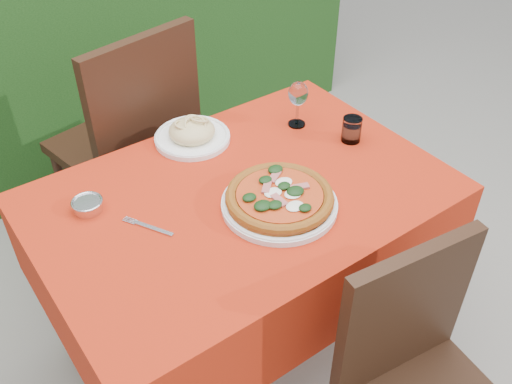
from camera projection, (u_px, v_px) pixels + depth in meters
ground at (244, 339)px, 2.24m from camera, size 60.00×60.00×0.00m
dining_table at (242, 227)px, 1.86m from camera, size 1.26×0.86×0.75m
chair_near at (419, 378)px, 1.52m from camera, size 0.46×0.46×0.90m
chair_far at (133, 136)px, 2.26m from camera, size 0.56×0.56×1.05m
pizza_plate at (279, 199)px, 1.69m from camera, size 0.40×0.40×0.07m
pasta_plate at (192, 134)px, 1.97m from camera, size 0.26×0.26×0.07m
water_glass at (351, 131)px, 1.96m from camera, size 0.07×0.07×0.09m
wine_glass at (298, 95)px, 1.99m from camera, size 0.07×0.07×0.17m
fork at (153, 228)px, 1.63m from camera, size 0.11×0.17×0.00m
steel_ramekin at (88, 206)px, 1.69m from camera, size 0.09×0.09×0.03m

